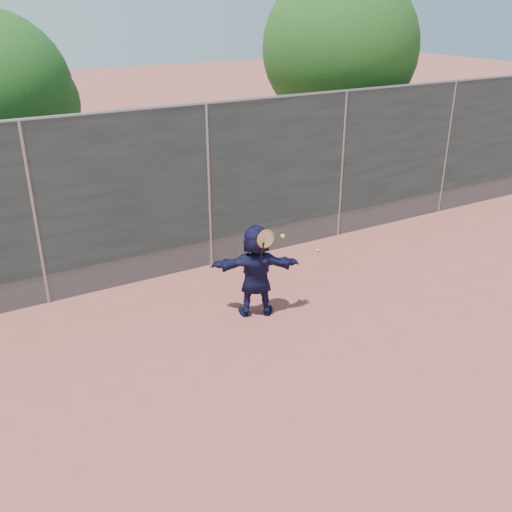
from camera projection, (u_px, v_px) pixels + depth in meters
ground at (320, 354)px, 8.08m from camera, size 80.00×80.00×0.00m
player at (256, 271)px, 8.85m from camera, size 1.44×0.98×1.50m
ball_ground at (318, 250)px, 11.37m from camera, size 0.07×0.07×0.07m
fence at (209, 184)px, 10.20m from camera, size 20.00×0.06×3.03m
swing_action at (267, 240)px, 8.49m from camera, size 0.48×0.13×0.51m
tree_right at (345, 52)px, 13.34m from camera, size 3.78×3.60×5.39m
tree_left at (0, 96)px, 10.76m from camera, size 3.15×3.00×4.53m
weed_clump at (228, 257)px, 10.83m from camera, size 0.68×0.07×0.30m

